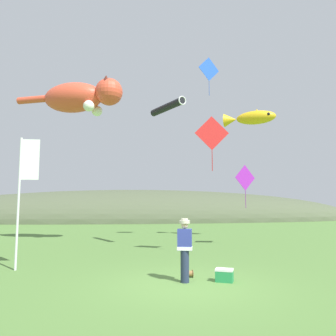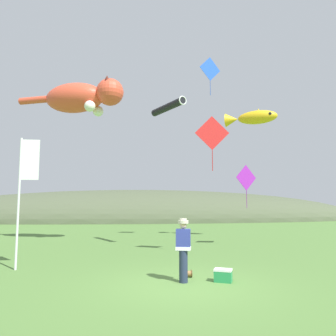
{
  "view_description": "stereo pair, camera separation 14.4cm",
  "coord_description": "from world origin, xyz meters",
  "px_view_note": "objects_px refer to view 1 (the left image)",
  "views": [
    {
      "loc": [
        -1.63,
        -9.0,
        2.22
      ],
      "look_at": [
        0.0,
        4.0,
        3.62
      ],
      "focal_mm": 35.0,
      "sensor_mm": 36.0,
      "label": 1
    },
    {
      "loc": [
        -1.49,
        -9.02,
        2.22
      ],
      "look_at": [
        0.0,
        4.0,
        3.62
      ],
      "focal_mm": 35.0,
      "sensor_mm": 36.0,
      "label": 2
    }
  ],
  "objects_px": {
    "festival_attendant": "(185,248)",
    "kite_tube_streamer": "(167,107)",
    "kite_giant_cat": "(81,97)",
    "picnic_cooler": "(224,275)",
    "kite_diamond_blue": "(209,69)",
    "kite_spool": "(190,274)",
    "festival_banner_pole": "(24,182)",
    "kite_fish_windsock": "(250,118)",
    "kite_diamond_violet": "(245,178)",
    "kite_diamond_red": "(212,133)"
  },
  "relations": [
    {
      "from": "festival_attendant",
      "to": "festival_banner_pole",
      "type": "bearing_deg",
      "value": 155.48
    },
    {
      "from": "kite_diamond_violet",
      "to": "picnic_cooler",
      "type": "bearing_deg",
      "value": -115.09
    },
    {
      "from": "kite_diamond_violet",
      "to": "kite_diamond_red",
      "type": "distance_m",
      "value": 4.2
    },
    {
      "from": "kite_spool",
      "to": "kite_giant_cat",
      "type": "height_order",
      "value": "kite_giant_cat"
    },
    {
      "from": "festival_banner_pole",
      "to": "picnic_cooler",
      "type": "bearing_deg",
      "value": -20.93
    },
    {
      "from": "festival_attendant",
      "to": "festival_banner_pole",
      "type": "relative_size",
      "value": 0.4
    },
    {
      "from": "kite_diamond_red",
      "to": "kite_spool",
      "type": "bearing_deg",
      "value": -115.08
    },
    {
      "from": "festival_attendant",
      "to": "picnic_cooler",
      "type": "bearing_deg",
      "value": -2.71
    },
    {
      "from": "festival_attendant",
      "to": "kite_tube_streamer",
      "type": "xyz_separation_m",
      "value": [
        0.32,
        6.58,
        6.06
      ]
    },
    {
      "from": "festival_banner_pole",
      "to": "kite_giant_cat",
      "type": "relative_size",
      "value": 0.72
    },
    {
      "from": "festival_attendant",
      "to": "picnic_cooler",
      "type": "height_order",
      "value": "festival_attendant"
    },
    {
      "from": "kite_fish_windsock",
      "to": "kite_diamond_red",
      "type": "relative_size",
      "value": 1.34
    },
    {
      "from": "kite_spool",
      "to": "kite_diamond_red",
      "type": "bearing_deg",
      "value": 64.92
    },
    {
      "from": "kite_spool",
      "to": "festival_banner_pole",
      "type": "relative_size",
      "value": 0.05
    },
    {
      "from": "kite_spool",
      "to": "kite_fish_windsock",
      "type": "height_order",
      "value": "kite_fish_windsock"
    },
    {
      "from": "festival_attendant",
      "to": "kite_giant_cat",
      "type": "relative_size",
      "value": 0.29
    },
    {
      "from": "kite_diamond_blue",
      "to": "picnic_cooler",
      "type": "bearing_deg",
      "value": -102.42
    },
    {
      "from": "picnic_cooler",
      "to": "kite_diamond_blue",
      "type": "relative_size",
      "value": 0.24
    },
    {
      "from": "kite_tube_streamer",
      "to": "kite_diamond_red",
      "type": "bearing_deg",
      "value": -55.42
    },
    {
      "from": "kite_giant_cat",
      "to": "kite_diamond_blue",
      "type": "xyz_separation_m",
      "value": [
        7.48,
        0.16,
        2.1
      ]
    },
    {
      "from": "festival_attendant",
      "to": "festival_banner_pole",
      "type": "distance_m",
      "value": 5.97
    },
    {
      "from": "kite_spool",
      "to": "kite_tube_streamer",
      "type": "height_order",
      "value": "kite_tube_streamer"
    },
    {
      "from": "kite_giant_cat",
      "to": "kite_diamond_blue",
      "type": "distance_m",
      "value": 7.77
    },
    {
      "from": "kite_giant_cat",
      "to": "kite_diamond_red",
      "type": "xyz_separation_m",
      "value": [
        6.25,
        -4.91,
        -2.96
      ]
    },
    {
      "from": "festival_attendant",
      "to": "kite_diamond_blue",
      "type": "height_order",
      "value": "kite_diamond_blue"
    },
    {
      "from": "festival_attendant",
      "to": "kite_tube_streamer",
      "type": "bearing_deg",
      "value": 87.24
    },
    {
      "from": "kite_diamond_blue",
      "to": "kite_diamond_red",
      "type": "distance_m",
      "value": 7.26
    },
    {
      "from": "festival_attendant",
      "to": "kite_fish_windsock",
      "type": "distance_m",
      "value": 13.27
    },
    {
      "from": "festival_banner_pole",
      "to": "kite_diamond_violet",
      "type": "xyz_separation_m",
      "value": [
        9.61,
        4.77,
        0.59
      ]
    },
    {
      "from": "festival_banner_pole",
      "to": "kite_diamond_violet",
      "type": "bearing_deg",
      "value": 26.38
    },
    {
      "from": "festival_banner_pole",
      "to": "kite_diamond_violet",
      "type": "relative_size",
      "value": 1.98
    },
    {
      "from": "kite_fish_windsock",
      "to": "kite_tube_streamer",
      "type": "xyz_separation_m",
      "value": [
        -5.63,
        -3.32,
        -0.49
      ]
    },
    {
      "from": "kite_diamond_red",
      "to": "kite_giant_cat",
      "type": "bearing_deg",
      "value": 141.87
    },
    {
      "from": "picnic_cooler",
      "to": "kite_fish_windsock",
      "type": "relative_size",
      "value": 0.18
    },
    {
      "from": "festival_attendant",
      "to": "kite_tube_streamer",
      "type": "distance_m",
      "value": 8.95
    },
    {
      "from": "festival_banner_pole",
      "to": "kite_giant_cat",
      "type": "bearing_deg",
      "value": 83.0
    },
    {
      "from": "kite_giant_cat",
      "to": "kite_tube_streamer",
      "type": "bearing_deg",
      "value": -28.75
    },
    {
      "from": "kite_tube_streamer",
      "to": "picnic_cooler",
      "type": "bearing_deg",
      "value": -83.03
    },
    {
      "from": "kite_diamond_violet",
      "to": "kite_fish_windsock",
      "type": "bearing_deg",
      "value": 62.35
    },
    {
      "from": "picnic_cooler",
      "to": "kite_tube_streamer",
      "type": "relative_size",
      "value": 0.23
    },
    {
      "from": "picnic_cooler",
      "to": "kite_tube_streamer",
      "type": "xyz_separation_m",
      "value": [
        -0.81,
        6.63,
        6.83
      ]
    },
    {
      "from": "kite_spool",
      "to": "kite_diamond_red",
      "type": "height_order",
      "value": "kite_diamond_red"
    },
    {
      "from": "kite_spool",
      "to": "festival_banner_pole",
      "type": "distance_m",
      "value": 6.33
    },
    {
      "from": "kite_fish_windsock",
      "to": "festival_banner_pole",
      "type": "bearing_deg",
      "value": -145.69
    },
    {
      "from": "festival_banner_pole",
      "to": "kite_tube_streamer",
      "type": "xyz_separation_m",
      "value": [
        5.45,
        4.24,
        4.09
      ]
    },
    {
      "from": "festival_attendant",
      "to": "kite_diamond_red",
      "type": "distance_m",
      "value": 6.28
    },
    {
      "from": "kite_giant_cat",
      "to": "picnic_cooler",
      "type": "bearing_deg",
      "value": -59.36
    },
    {
      "from": "picnic_cooler",
      "to": "kite_diamond_violet",
      "type": "height_order",
      "value": "kite_diamond_violet"
    },
    {
      "from": "picnic_cooler",
      "to": "kite_diamond_red",
      "type": "bearing_deg",
      "value": 79.01
    },
    {
      "from": "kite_spool",
      "to": "kite_diamond_red",
      "type": "distance_m",
      "value": 6.46
    }
  ]
}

